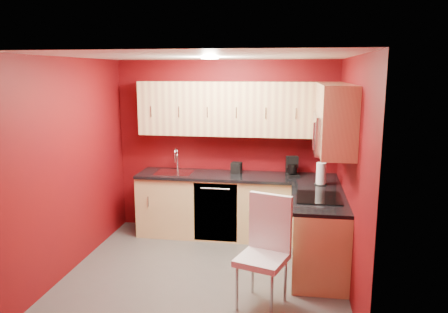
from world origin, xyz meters
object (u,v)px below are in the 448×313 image
(coffee_maker, at_px, (293,166))
(dining_chair, at_px, (262,253))
(microwave, at_px, (332,133))
(napkin_holder, at_px, (236,168))
(paper_towel, at_px, (321,174))
(sink, at_px, (174,170))

(coffee_maker, height_order, dining_chair, coffee_maker)
(microwave, relative_size, napkin_holder, 4.96)
(paper_towel, bearing_deg, coffee_maker, 130.05)
(coffee_maker, bearing_deg, sink, 166.36)
(microwave, relative_size, sink, 1.46)
(napkin_holder, height_order, paper_towel, paper_towel)
(napkin_holder, distance_m, dining_chair, 2.06)
(sink, height_order, dining_chair, sink)
(coffee_maker, distance_m, paper_towel, 0.55)
(microwave, bearing_deg, sink, 154.40)
(sink, relative_size, paper_towel, 1.82)
(sink, bearing_deg, coffee_maker, 1.44)
(paper_towel, bearing_deg, napkin_holder, 157.33)
(sink, xyz_separation_m, dining_chair, (1.40, -1.85, -0.38))
(napkin_holder, xyz_separation_m, dining_chair, (0.51, -1.95, -0.43))
(napkin_holder, relative_size, dining_chair, 0.14)
(coffee_maker, distance_m, napkin_holder, 0.80)
(paper_towel, bearing_deg, dining_chair, -113.42)
(coffee_maker, bearing_deg, napkin_holder, 160.72)
(sink, relative_size, napkin_holder, 3.40)
(sink, relative_size, coffee_maker, 1.93)
(microwave, bearing_deg, coffee_maker, 111.50)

